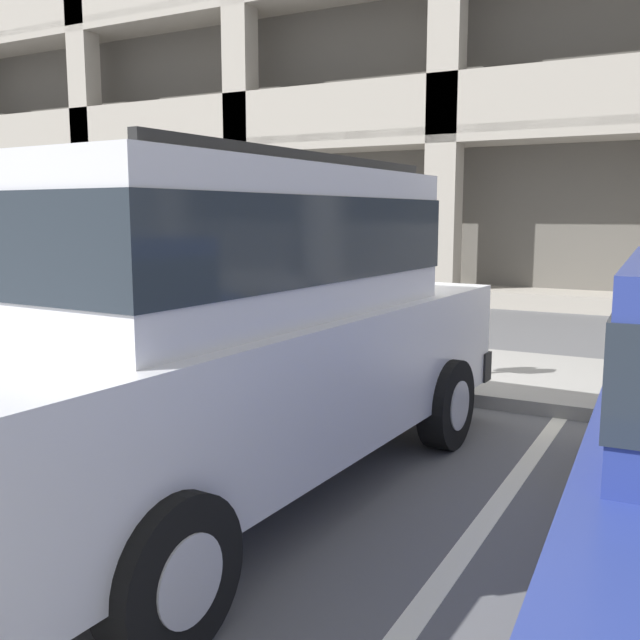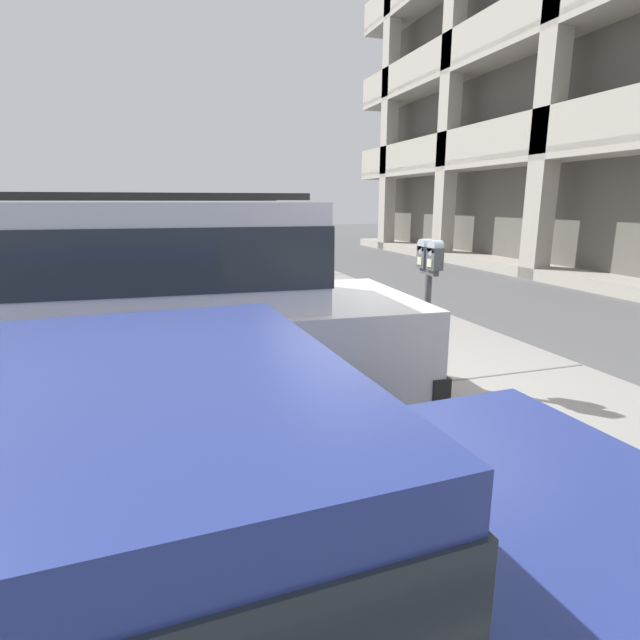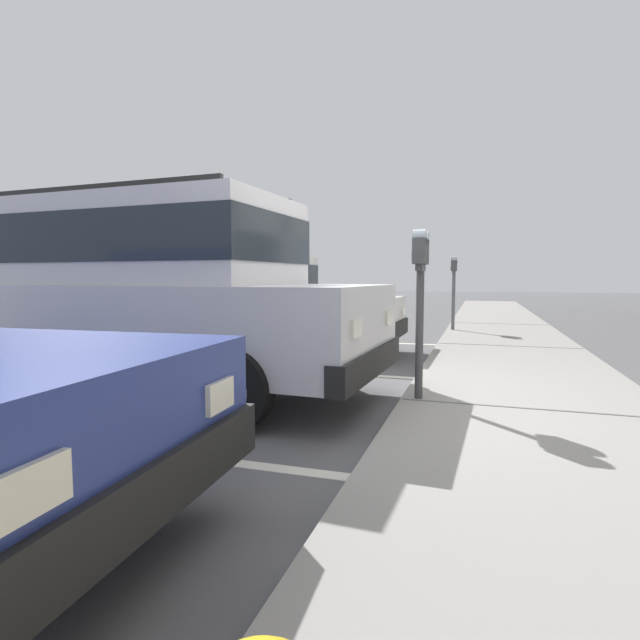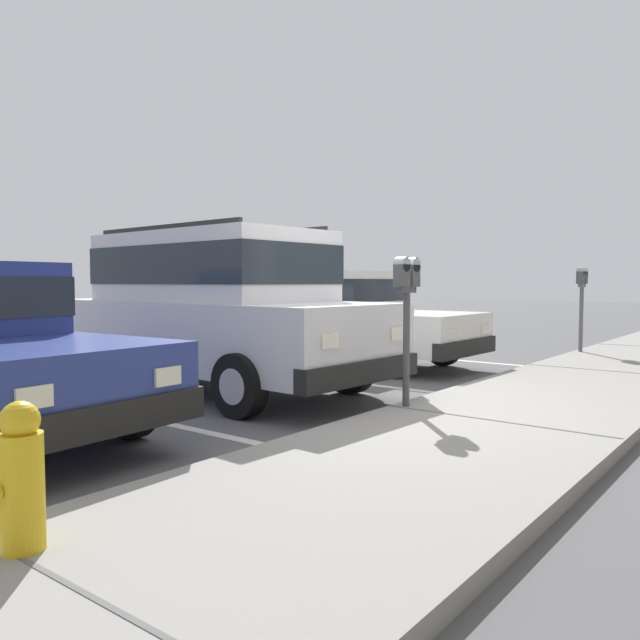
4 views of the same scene
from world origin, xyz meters
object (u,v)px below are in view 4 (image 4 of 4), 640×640
Objects in this scene: parking_meter_near at (407,296)px; red_sedan at (340,315)px; fire_hydrant at (21,477)px; silver_suv at (213,304)px; parking_meter_far at (582,289)px.

red_sedan is at bearing -134.95° from parking_meter_near.
red_sedan is at bearing -154.93° from fire_hydrant.
fire_hydrant is (4.04, 0.30, -0.77)m from parking_meter_near.
silver_suv is 3.26× the size of parking_meter_near.
parking_meter_far is (-6.23, -0.02, 0.01)m from parking_meter_near.
silver_suv is at bearing 5.20° from red_sedan.
silver_suv is at bearing -142.54° from fire_hydrant.
silver_suv is 6.86m from parking_meter_far.
fire_hydrant is (3.98, 3.05, -0.62)m from silver_suv.
parking_meter_near is (-0.06, 2.75, 0.14)m from silver_suv.
fire_hydrant is at bearing 4.21° from parking_meter_near.
red_sedan is 4.42m from parking_meter_far.
silver_suv is 3.22× the size of parking_meter_far.
parking_meter_far reaches higher than parking_meter_near.
parking_meter_near is at bearing 0.18° from parking_meter_far.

